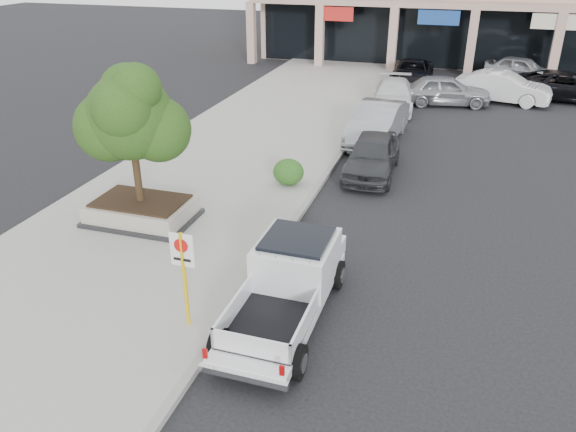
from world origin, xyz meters
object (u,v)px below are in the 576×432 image
Objects in this scene: curb_car_b at (377,123)px; curb_car_c at (393,95)px; pickup_truck at (284,288)px; curb_car_d at (412,72)px; curb_car_a at (372,155)px; lot_car_d at (566,86)px; lot_car_a at (445,90)px; planter_tree at (137,116)px; lot_car_b at (503,87)px; lot_car_e at (522,69)px; planter at (142,210)px; no_parking_sign at (184,267)px.

curb_car_c is at bearing 95.85° from curb_car_b.
curb_car_d is at bearing 90.10° from pickup_truck.
lot_car_d is (8.26, 14.13, 0.03)m from curb_car_a.
planter_tree is at bearing 145.47° from lot_car_a.
lot_car_b is 1.12× the size of lot_car_e.
planter is 2.95m from planter_tree.
curb_car_a is at bearing 159.84° from lot_car_a.
lot_car_a is (2.24, -4.42, 0.07)m from curb_car_d.
lot_car_b is (10.83, 18.83, -2.59)m from planter_tree.
curb_car_d is 0.93× the size of lot_car_d.
planter is at bearing -115.33° from curb_car_c.
lot_car_e is (8.51, 29.16, -0.87)m from no_parking_sign.
pickup_truck is 1.19× the size of lot_car_e.
lot_car_d is at bearing 54.45° from curb_car_b.
lot_car_d is (14.16, 20.30, -2.63)m from planter_tree.
lot_car_e is (6.56, 28.14, -0.07)m from pickup_truck.
curb_car_b is at bearing 61.46° from planter.
curb_car_d is 1.11× the size of lot_car_a.
planter is at bearing 130.78° from no_parking_sign.
curb_car_c is 3.05m from lot_car_a.
curb_car_b is at bearing 61.68° from planter_tree.
pickup_truck is 1.19× the size of curb_car_a.
planter is 0.63× the size of curb_car_c.
planter_tree is 0.77× the size of curb_car_d.
pickup_truck reaches higher than lot_car_b.
lot_car_d is (6.25, 2.98, -0.02)m from lot_car_a.
curb_car_c is (-0.19, 19.11, -0.10)m from pickup_truck.
no_parking_sign is at bearing -92.16° from curb_car_b.
curb_car_b is 10.25m from lot_car_b.
curb_car_d is (5.80, 21.89, 0.25)m from planter.
curb_car_b is (5.58, 10.26, 0.36)m from planter.
pickup_truck is (5.69, -3.33, 0.36)m from planter.
planter is 6.60m from pickup_truck.
curb_car_c is at bearing 123.96° from lot_car_d.
lot_car_e is at bearing 63.83° from planter_tree.
no_parking_sign is 0.46× the size of lot_car_b.
curb_car_a is (2.29, 10.66, -0.88)m from no_parking_sign.
no_parking_sign is 0.44× the size of curb_car_d.
pickup_truck is 22.93m from lot_car_b.
pickup_truck reaches higher than curb_car_a.
lot_car_e is at bearing -1.15° from lot_car_b.
curb_car_d is (2.06, 26.23, -0.91)m from no_parking_sign.
curb_car_c is 1.02× the size of lot_car_b.
planter is at bearing 161.27° from lot_car_b.
planter_tree is (0.13, 0.15, 2.94)m from planter.
lot_car_b reaches higher than curb_car_d.
lot_car_d is at bearing 21.81° from curb_car_c.
no_parking_sign reaches higher than lot_car_b.
lot_car_e is (12.25, 24.82, 0.29)m from planter.
curb_car_a is at bearing 46.24° from planter_tree.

